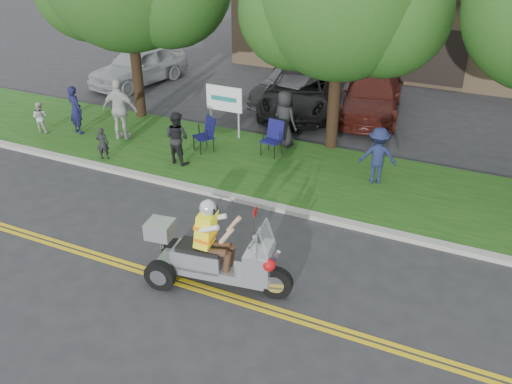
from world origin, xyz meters
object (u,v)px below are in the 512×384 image
at_px(lawn_chair_b, 274,135).
at_px(spectator_adult_mid, 177,138).
at_px(spectator_adult_left, 76,110).
at_px(parked_car_right, 372,96).
at_px(spectator_adult_right, 120,110).
at_px(lawn_chair_a, 207,132).
at_px(parked_car_mid, 298,91).
at_px(trike_scooter, 212,257).
at_px(parked_car_left, 299,84).
at_px(parked_car_far_left, 139,66).

height_order(lawn_chair_b, spectator_adult_mid, spectator_adult_mid).
relative_size(lawn_chair_b, spectator_adult_mid, 0.67).
relative_size(spectator_adult_left, parked_car_right, 0.33).
height_order(spectator_adult_mid, spectator_adult_right, spectator_adult_right).
xyz_separation_m(lawn_chair_a, lawn_chair_b, (1.94, 0.62, -0.01)).
height_order(spectator_adult_right, parked_car_mid, spectator_adult_right).
bearing_deg(trike_scooter, spectator_adult_right, 131.36).
bearing_deg(parked_car_right, parked_car_left, 169.99).
bearing_deg(spectator_adult_mid, spectator_adult_left, 1.06).
bearing_deg(lawn_chair_b, parked_car_left, 110.52).
relative_size(parked_car_left, parked_car_right, 0.93).
relative_size(spectator_adult_right, parked_car_right, 0.40).
distance_m(parked_car_left, parked_car_right, 2.80).
relative_size(lawn_chair_b, parked_car_mid, 0.19).
height_order(lawn_chair_a, parked_car_right, parked_car_right).
distance_m(lawn_chair_b, parked_car_mid, 4.21).
bearing_deg(trike_scooter, parked_car_mid, 93.62).
height_order(trike_scooter, spectator_adult_right, spectator_adult_right).
distance_m(spectator_adult_left, spectator_adult_mid, 4.26).
distance_m(spectator_adult_right, parked_car_left, 7.00).
bearing_deg(spectator_adult_right, trike_scooter, 128.03).
bearing_deg(parked_car_mid, lawn_chair_a, -118.51).
bearing_deg(spectator_adult_right, spectator_adult_mid, 151.57).
bearing_deg(spectator_adult_mid, spectator_adult_right, -7.96).
xyz_separation_m(spectator_adult_right, parked_car_right, (6.54, 5.88, -0.38)).
distance_m(lawn_chair_a, parked_car_right, 6.60).
bearing_deg(parked_car_mid, spectator_adult_right, -143.32).
xyz_separation_m(trike_scooter, lawn_chair_b, (-1.41, 6.25, 0.00)).
bearing_deg(parked_car_mid, spectator_adult_mid, -118.94).
height_order(spectator_adult_mid, parked_car_mid, spectator_adult_mid).
height_order(lawn_chair_b, parked_car_mid, parked_car_mid).
relative_size(lawn_chair_a, spectator_adult_left, 0.66).
relative_size(lawn_chair_b, parked_car_far_left, 0.23).
relative_size(spectator_adult_mid, parked_car_far_left, 0.34).
relative_size(trike_scooter, spectator_adult_mid, 1.94).
relative_size(lawn_chair_b, parked_car_right, 0.21).
relative_size(lawn_chair_a, parked_car_mid, 0.20).
xyz_separation_m(lawn_chair_b, parked_car_right, (1.71, 4.88, 0.02)).
xyz_separation_m(trike_scooter, parked_car_right, (0.30, 11.13, 0.02)).
relative_size(trike_scooter, parked_car_mid, 0.56).
relative_size(spectator_adult_left, spectator_adult_mid, 1.02).
xyz_separation_m(spectator_adult_left, parked_car_mid, (5.64, 5.34, -0.15)).
distance_m(spectator_adult_mid, parked_car_right, 7.74).
bearing_deg(parked_car_mid, parked_car_right, 1.06).
bearing_deg(parked_car_far_left, parked_car_right, 12.73).
bearing_deg(parked_car_left, parked_car_mid, -60.58).
bearing_deg(parked_car_left, parked_car_right, 10.29).
height_order(lawn_chair_b, spectator_adult_right, spectator_adult_right).
bearing_deg(spectator_adult_right, parked_car_right, -149.92).
bearing_deg(parked_car_left, lawn_chair_a, -87.81).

